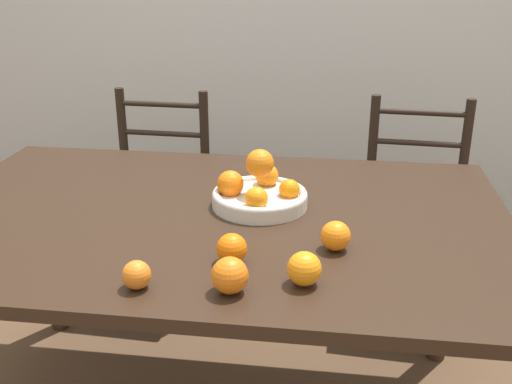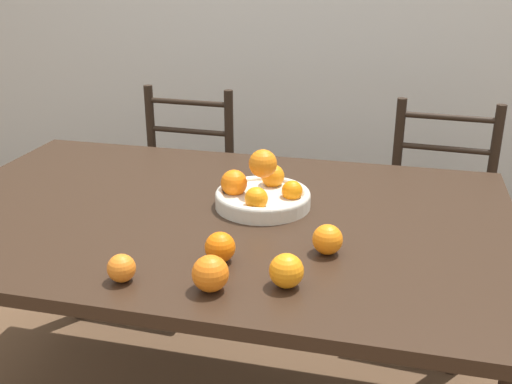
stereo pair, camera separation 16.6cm
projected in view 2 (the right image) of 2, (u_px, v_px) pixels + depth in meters
dining_table at (215, 238)px, 1.77m from camera, size 1.70×1.09×0.77m
fruit_bowl at (262, 192)px, 1.76m from camera, size 0.28×0.28×0.17m
orange_loose_0 at (121, 268)px, 1.35m from camera, size 0.07×0.07×0.07m
orange_loose_1 at (210, 273)px, 1.31m from camera, size 0.08×0.08×0.08m
orange_loose_2 at (220, 247)px, 1.44m from camera, size 0.07×0.07×0.07m
orange_loose_3 at (328, 239)px, 1.48m from camera, size 0.08×0.08×0.08m
orange_loose_4 at (286, 271)px, 1.33m from camera, size 0.08×0.08×0.08m
chair_left at (180, 197)px, 2.67m from camera, size 0.44×0.42×0.92m
chair_right at (437, 221)px, 2.43m from camera, size 0.44×0.43×0.92m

